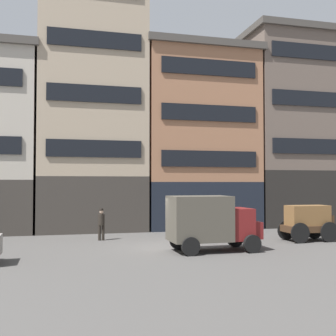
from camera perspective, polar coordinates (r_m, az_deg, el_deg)
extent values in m
plane|color=#4C4947|center=(21.40, -0.01, -10.73)|extent=(120.00, 120.00, 0.00)
cube|color=#38332D|center=(30.43, -10.43, -4.65)|extent=(7.14, 6.64, 3.66)
cube|color=tan|center=(31.29, -10.33, 11.80)|extent=(7.14, 6.64, 14.08)
cube|color=black|center=(27.11, -9.93, 2.61)|extent=(6.00, 0.12, 1.10)
cube|color=black|center=(27.62, -9.88, 9.91)|extent=(6.00, 0.12, 1.10)
cube|color=black|center=(28.55, -9.84, 16.84)|extent=(6.00, 0.12, 1.10)
cube|color=black|center=(31.89, 3.67, -4.87)|extent=(8.08, 6.64, 3.30)
cube|color=#9E6B4C|center=(32.21, 3.64, 6.51)|extent=(8.08, 6.64, 9.43)
cube|color=#47423D|center=(33.31, 3.62, 14.99)|extent=(8.58, 7.14, 0.50)
cube|color=black|center=(28.70, 5.71, 1.25)|extent=(6.79, 0.12, 1.10)
cube|color=black|center=(29.05, 5.69, 7.45)|extent=(6.79, 0.12, 1.10)
cube|color=black|center=(29.73, 5.67, 13.44)|extent=(6.79, 0.12, 1.10)
cube|color=black|center=(34.92, 15.55, -3.86)|extent=(6.69, 6.64, 4.15)
cube|color=#66564C|center=(35.43, 15.44, 8.03)|extent=(6.69, 6.64, 10.46)
cube|color=#47423D|center=(36.78, 15.35, 16.47)|extent=(7.19, 7.14, 0.50)
cube|color=black|center=(32.12, 18.47, 2.82)|extent=(5.62, 0.12, 1.10)
cube|color=black|center=(32.59, 18.40, 8.94)|extent=(5.62, 0.12, 1.10)
cube|color=black|center=(33.42, 18.33, 14.82)|extent=(5.62, 0.12, 1.10)
cube|color=#3D2819|center=(24.84, 18.42, -7.79)|extent=(2.70, 1.31, 0.36)
cube|color=brown|center=(24.77, 18.40, -6.11)|extent=(2.30, 1.11, 1.10)
cube|color=#3D2819|center=(25.43, 20.60, -6.54)|extent=(0.40, 1.04, 0.50)
cylinder|color=black|center=(25.93, 19.26, -7.86)|extent=(1.10, 0.08, 1.10)
cylinder|color=black|center=(24.77, 21.09, -8.12)|extent=(1.10, 0.08, 1.10)
cylinder|color=black|center=(24.99, 15.78, -8.12)|extent=(1.10, 0.08, 1.10)
cylinder|color=black|center=(23.78, 17.51, -8.42)|extent=(1.10, 0.08, 1.10)
cube|color=maroon|center=(20.62, 9.04, -7.48)|extent=(1.43, 1.73, 1.50)
cube|color=maroon|center=(20.95, 10.80, -8.21)|extent=(0.93, 1.46, 0.80)
cube|color=#4C473D|center=(19.93, 4.28, -6.83)|extent=(2.84, 1.96, 2.10)
cube|color=silver|center=(20.79, 10.17, -6.74)|extent=(0.22, 1.36, 0.64)
cylinder|color=black|center=(21.76, 9.10, -9.44)|extent=(0.84, 0.24, 0.84)
cylinder|color=black|center=(20.06, 11.37, -10.06)|extent=(0.84, 0.24, 0.84)
cylinder|color=black|center=(20.72, 1.41, -9.85)|extent=(0.84, 0.24, 0.84)
cylinder|color=black|center=(18.93, 3.09, -10.59)|extent=(0.84, 0.24, 0.84)
cylinder|color=black|center=(24.19, -9.28, -8.68)|extent=(0.16, 0.16, 0.85)
cylinder|color=black|center=(24.21, -8.80, -8.68)|extent=(0.16, 0.16, 0.85)
cylinder|color=black|center=(24.12, -9.03, -6.94)|extent=(0.45, 0.45, 0.62)
sphere|color=tan|center=(24.09, -9.03, -5.90)|extent=(0.22, 0.22, 0.22)
cylinder|color=black|center=(24.08, -9.03, -5.66)|extent=(0.28, 0.28, 0.02)
cylinder|color=black|center=(24.08, -9.03, -5.54)|extent=(0.18, 0.18, 0.09)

